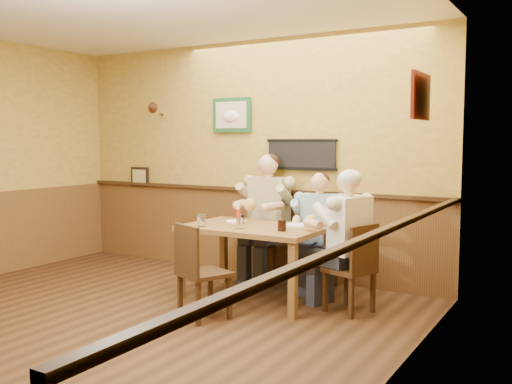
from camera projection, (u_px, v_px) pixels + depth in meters
The scene contains 17 objects.
room at pixel (117, 131), 4.83m from camera, with size 5.02×5.03×2.81m.
dining_table at pixel (254, 235), 5.77m from camera, with size 1.40×0.90×0.75m.
chair_back_left at pixel (269, 240), 6.60m from camera, with size 0.42×0.42×0.92m, color #3B2612, non-canonical shape.
chair_back_right at pixel (319, 252), 6.18m from camera, with size 0.37×0.37×0.80m, color #3B2612, non-canonical shape.
chair_right_end at pixel (349, 268), 5.34m from camera, with size 0.39×0.39×0.84m, color #3B2612, non-canonical shape.
chair_near_side at pixel (204, 271), 5.15m from camera, with size 0.40×0.40×0.87m, color #3B2612, non-canonical shape.
diner_tan_shirt at pixel (269, 223), 6.59m from camera, with size 0.60×0.60×1.31m, color #C1B284, non-canonical shape.
diner_blue_polo at pixel (320, 237), 6.17m from camera, with size 0.53×0.53×1.14m, color #88AACC, non-canonical shape.
diner_white_elder at pixel (350, 249), 5.32m from camera, with size 0.56×0.56×1.21m, color silver, non-canonical shape.
water_glass_left at pixel (201, 220), 5.70m from camera, with size 0.08×0.08×0.12m, color white.
water_glass_mid at pixel (240, 223), 5.57m from camera, with size 0.07×0.07×0.11m, color white.
cola_tumbler at pixel (282, 225), 5.42m from camera, with size 0.08×0.08×0.11m, color black.
hot_sauce_bottle at pixel (238, 216), 5.81m from camera, with size 0.04×0.04×0.18m, color #B23113.
salt_shaker at pixel (239, 218), 5.94m from camera, with size 0.04×0.04×0.10m, color white.
pepper_shaker at pixel (243, 219), 5.88m from camera, with size 0.04×0.04×0.09m, color black.
plate_far_left at pixel (237, 221), 6.05m from camera, with size 0.22×0.22×0.01m, color white.
plate_far_right at pixel (298, 225), 5.77m from camera, with size 0.27×0.27×0.02m, color silver.
Camera 1 is at (3.63, -3.40, 1.61)m, focal length 40.00 mm.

